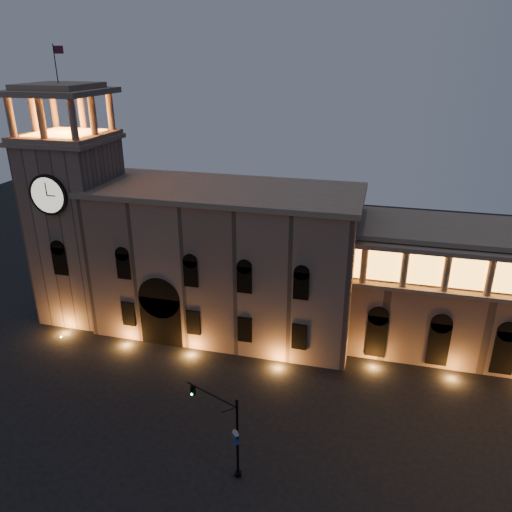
% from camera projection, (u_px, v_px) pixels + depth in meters
% --- Properties ---
extents(ground, '(160.00, 160.00, 0.00)m').
position_uv_depth(ground, '(171.00, 457.00, 41.99)').
color(ground, black).
rests_on(ground, ground).
extents(government_building, '(30.80, 12.80, 17.60)m').
position_uv_depth(government_building, '(225.00, 261.00, 58.75)').
color(government_building, '#7E6252').
rests_on(government_building, ground).
extents(clock_tower, '(9.80, 9.80, 32.40)m').
position_uv_depth(clock_tower, '(78.00, 221.00, 60.74)').
color(clock_tower, '#7E6252').
rests_on(clock_tower, ground).
extents(traffic_light, '(5.12, 2.32, 7.52)m').
position_uv_depth(traffic_light, '(228.00, 432.00, 39.23)').
color(traffic_light, black).
rests_on(traffic_light, ground).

